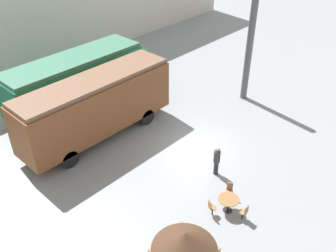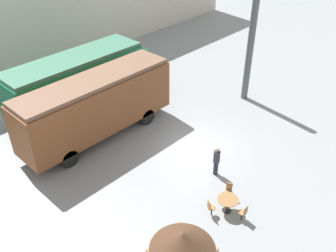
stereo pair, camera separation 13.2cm
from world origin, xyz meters
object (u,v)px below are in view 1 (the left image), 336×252
passenger_coach_wooden (96,104)px  cafe_chair_0 (229,190)px  streamlined_locomotive (86,75)px  cafe_table_near (229,201)px  visitor_person (217,160)px

passenger_coach_wooden → cafe_chair_0: passenger_coach_wooden is taller
streamlined_locomotive → cafe_table_near: bearing=-97.1°
streamlined_locomotive → cafe_table_near: size_ratio=11.57×
cafe_chair_0 → passenger_coach_wooden: bearing=-115.3°
passenger_coach_wooden → cafe_table_near: passenger_coach_wooden is taller
streamlined_locomotive → visitor_person: (0.13, -10.56, -1.29)m
passenger_coach_wooden → visitor_person: bearing=-74.2°
streamlined_locomotive → visitor_person: size_ratio=6.60×
visitor_person → cafe_chair_0: bearing=-122.6°
cafe_table_near → visitor_person: (1.70, 1.98, 0.32)m
cafe_table_near → streamlined_locomotive: bearing=82.9°
visitor_person → passenger_coach_wooden: bearing=105.8°
cafe_chair_0 → visitor_person: 1.85m
cafe_table_near → cafe_chair_0: (0.72, 0.46, -0.10)m
visitor_person → cafe_table_near: bearing=-130.7°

